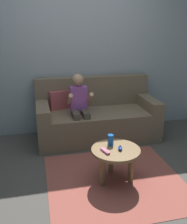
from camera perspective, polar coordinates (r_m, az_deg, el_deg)
The scene contains 9 objects.
ground_plane at distance 2.88m, azimuth 2.47°, elevation -15.91°, with size 10.17×10.17×0.00m, color #4C4742.
wall_back at distance 3.98m, azimuth -3.70°, elevation 13.20°, with size 5.08×0.05×2.50m, color #999EA8.
couch at distance 3.86m, azimuth 0.58°, elevation -1.26°, with size 1.79×0.80×0.90m.
person_seated_on_couch at distance 3.54m, azimuth -3.18°, elevation 1.43°, with size 0.34×0.41×1.01m.
coffee_table at distance 2.78m, azimuth 4.99°, elevation -9.62°, with size 0.53×0.53×0.39m.
area_rug at distance 2.94m, azimuth 4.85°, elevation -15.10°, with size 1.50×1.41×0.01m, color #9E4C42.
game_remote_pink_near_edge at distance 2.66m, azimuth 2.73°, elevation -8.84°, with size 0.07×0.14×0.03m.
nunchuk_blue at distance 2.72m, azimuth 6.07°, elevation -8.13°, with size 0.06×0.10×0.05m.
soda_can at distance 2.79m, azimuth 3.89°, elevation -6.34°, with size 0.07×0.07×0.12m, color #1959B2.
Camera 1 is at (-0.65, -2.27, 1.64)m, focal length 40.36 mm.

